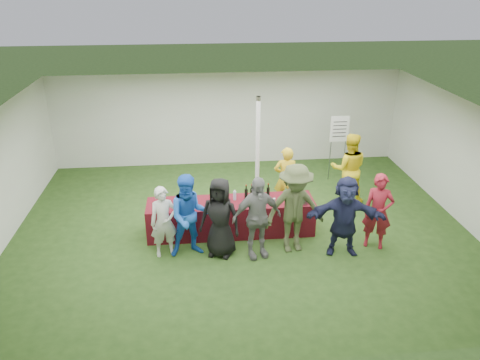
{
  "coord_description": "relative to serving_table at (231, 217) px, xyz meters",
  "views": [
    {
      "loc": [
        -0.95,
        -9.11,
        5.25
      ],
      "look_at": [
        -0.05,
        -0.15,
        1.25
      ],
      "focal_mm": 35.0,
      "sensor_mm": 36.0,
      "label": 1
    }
  ],
  "objects": [
    {
      "name": "staff_pourer",
      "position": [
        1.4,
        1.03,
        0.41
      ],
      "size": [
        0.61,
        0.44,
        1.57
      ],
      "primitive_type": "imported",
      "rotation": [
        0.0,
        0.0,
        3.02
      ],
      "color": "gold",
      "rests_on": "ground"
    },
    {
      "name": "wine_glasses",
      "position": [
        -0.24,
        -0.26,
        0.49
      ],
      "size": [
        2.81,
        0.11,
        0.16
      ],
      "color": "silver",
      "rests_on": "serving_table"
    },
    {
      "name": "customer_5",
      "position": [
        2.19,
        -1.03,
        0.46
      ],
      "size": [
        1.61,
        0.71,
        1.68
      ],
      "primitive_type": "imported",
      "rotation": [
        0.0,
        0.0,
        -0.14
      ],
      "color": "#1C1F40",
      "rests_on": "ground"
    },
    {
      "name": "ground",
      "position": [
        0.25,
        0.15,
        -0.38
      ],
      "size": [
        60.0,
        60.0,
        0.0
      ],
      "primitive_type": "plane",
      "color": "#284719",
      "rests_on": "ground"
    },
    {
      "name": "staff_back",
      "position": [
        2.97,
        1.2,
        0.52
      ],
      "size": [
        0.99,
        0.84,
        1.79
      ],
      "primitive_type": "imported",
      "rotation": [
        0.0,
        0.0,
        2.94
      ],
      "color": "yellow",
      "rests_on": "ground"
    },
    {
      "name": "tent",
      "position": [
        0.75,
        1.35,
        0.98
      ],
      "size": [
        10.0,
        10.0,
        10.0
      ],
      "color": "white",
      "rests_on": "ground"
    },
    {
      "name": "customer_3",
      "position": [
        0.43,
        -0.98,
        0.49
      ],
      "size": [
        1.08,
        0.64,
        1.73
      ],
      "primitive_type": "imported",
      "rotation": [
        0.0,
        0.0,
        0.23
      ],
      "color": "slate",
      "rests_on": "ground"
    },
    {
      "name": "dump_bucket",
      "position": [
        1.52,
        -0.22,
        0.46
      ],
      "size": [
        0.23,
        0.23,
        0.18
      ],
      "primitive_type": "cylinder",
      "color": "slate",
      "rests_on": "serving_table"
    },
    {
      "name": "customer_4",
      "position": [
        1.21,
        -0.83,
        0.57
      ],
      "size": [
        1.31,
        0.86,
        1.89
      ],
      "primitive_type": "imported",
      "rotation": [
        0.0,
        0.0,
        0.14
      ],
      "color": "#404A29",
      "rests_on": "ground"
    },
    {
      "name": "wine_bottles",
      "position": [
        0.57,
        0.14,
        0.5
      ],
      "size": [
        0.56,
        0.1,
        0.32
      ],
      "color": "black",
      "rests_on": "serving_table"
    },
    {
      "name": "customer_6",
      "position": [
        2.94,
        -0.87,
        0.43
      ],
      "size": [
        0.69,
        0.58,
        1.62
      ],
      "primitive_type": "imported",
      "rotation": [
        0.0,
        0.0,
        -0.39
      ],
      "color": "maroon",
      "rests_on": "ground"
    },
    {
      "name": "customer_1",
      "position": [
        -0.87,
        -0.78,
        0.49
      ],
      "size": [
        0.93,
        0.77,
        1.73
      ],
      "primitive_type": "imported",
      "rotation": [
        0.0,
        0.0,
        0.14
      ],
      "color": "blue",
      "rests_on": "ground"
    },
    {
      "name": "customer_2",
      "position": [
        -0.28,
        -0.84,
        0.46
      ],
      "size": [
        0.95,
        0.78,
        1.66
      ],
      "primitive_type": "imported",
      "rotation": [
        0.0,
        0.0,
        -0.36
      ],
      "color": "black",
      "rests_on": "ground"
    },
    {
      "name": "water_bottle",
      "position": [
        0.09,
        0.08,
        0.48
      ],
      "size": [
        0.07,
        0.07,
        0.23
      ],
      "color": "silver",
      "rests_on": "serving_table"
    },
    {
      "name": "wine_list_sign",
      "position": [
        3.12,
        2.61,
        0.94
      ],
      "size": [
        0.5,
        0.03,
        1.8
      ],
      "color": "slate",
      "rests_on": "ground"
    },
    {
      "name": "bar_towel",
      "position": [
        1.58,
        0.05,
        0.39
      ],
      "size": [
        0.25,
        0.18,
        0.03
      ],
      "primitive_type": "cube",
      "color": "white",
      "rests_on": "serving_table"
    },
    {
      "name": "customer_0",
      "position": [
        -1.39,
        -0.75,
        0.37
      ],
      "size": [
        0.61,
        0.47,
        1.49
      ],
      "primitive_type": "imported",
      "rotation": [
        0.0,
        0.0,
        0.22
      ],
      "color": "beige",
      "rests_on": "ground"
    },
    {
      "name": "serving_table",
      "position": [
        0.0,
        0.0,
        0.0
      ],
      "size": [
        3.6,
        0.8,
        0.75
      ],
      "primitive_type": "cube",
      "color": "maroon",
      "rests_on": "ground"
    }
  ]
}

